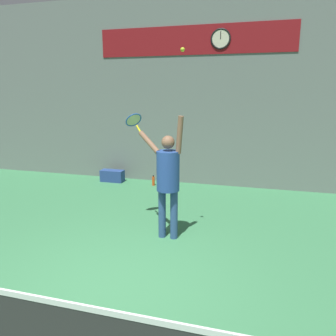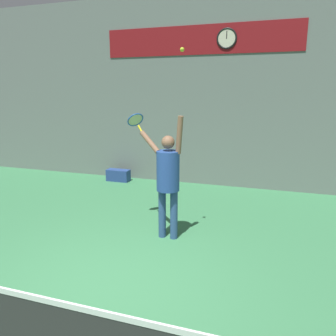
{
  "view_description": "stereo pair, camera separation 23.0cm",
  "coord_description": "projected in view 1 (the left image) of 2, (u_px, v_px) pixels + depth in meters",
  "views": [
    {
      "loc": [
        1.78,
        -3.25,
        2.49
      ],
      "look_at": [
        0.33,
        1.9,
        1.25
      ],
      "focal_mm": 35.0,
      "sensor_mm": 36.0,
      "label": 1
    },
    {
      "loc": [
        2.0,
        -3.19,
        2.49
      ],
      "look_at": [
        0.33,
        1.9,
        1.25
      ],
      "focal_mm": 35.0,
      "sensor_mm": 36.0,
      "label": 2
    }
  ],
  "objects": [
    {
      "name": "tennis_ball",
      "position": [
        183.0,
        50.0,
        4.9
      ],
      "size": [
        0.06,
        0.06,
        0.06
      ],
      "color": "#CCDB2D"
    },
    {
      "name": "equipment_bag",
      "position": [
        112.0,
        176.0,
        9.37
      ],
      "size": [
        0.66,
        0.29,
        0.33
      ],
      "color": "navy",
      "rests_on": "ground_plane"
    },
    {
      "name": "sponsor_banner",
      "position": [
        193.0,
        40.0,
        8.36
      ],
      "size": [
        5.1,
        0.02,
        0.72
      ],
      "color": "maroon"
    },
    {
      "name": "tennis_player",
      "position": [
        168.0,
        175.0,
        5.53
      ],
      "size": [
        0.94,
        0.59,
        2.13
      ],
      "color": "#2D4C7F",
      "rests_on": "ground_plane"
    },
    {
      "name": "tennis_racket",
      "position": [
        134.0,
        121.0,
        6.01
      ],
      "size": [
        0.4,
        0.38,
        0.35
      ],
      "color": "yellow"
    },
    {
      "name": "water_bottle",
      "position": [
        153.0,
        181.0,
        8.96
      ],
      "size": [
        0.07,
        0.07,
        0.29
      ],
      "color": "#D84C19",
      "rests_on": "ground_plane"
    },
    {
      "name": "back_wall",
      "position": [
        193.0,
        92.0,
        8.71
      ],
      "size": [
        18.0,
        0.1,
        5.0
      ],
      "color": "slate",
      "rests_on": "ground_plane"
    },
    {
      "name": "ground_plane",
      "position": [
        101.0,
        297.0,
        4.08
      ],
      "size": [
        18.0,
        18.0,
        0.0
      ],
      "primitive_type": "plane",
      "color": "#387A4C"
    },
    {
      "name": "scoreboard_clock",
      "position": [
        221.0,
        39.0,
        8.16
      ],
      "size": [
        0.51,
        0.05,
        0.51
      ],
      "color": "beige"
    }
  ]
}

